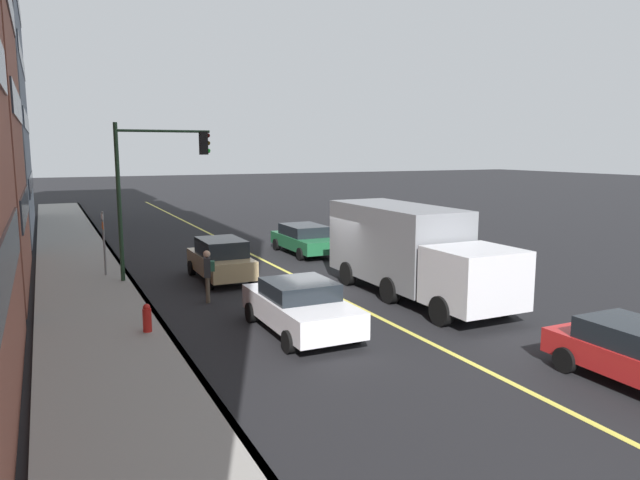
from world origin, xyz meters
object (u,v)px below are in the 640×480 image
at_px(fire_hydrant, 147,321).
at_px(car_tan, 221,259).
at_px(pedestrian_with_backpack, 208,272).
at_px(street_sign_post, 104,239).
at_px(traffic_light_mast, 153,175).
at_px(car_white, 300,306).
at_px(truck_gray, 410,249).
at_px(car_green, 305,239).

bearing_deg(fire_hydrant, car_tan, -32.14).
relative_size(pedestrian_with_backpack, street_sign_post, 0.66).
bearing_deg(pedestrian_with_backpack, traffic_light_mast, 13.77).
xyz_separation_m(car_white, street_sign_post, (9.72, 4.30, 0.84)).
height_order(truck_gray, pedestrian_with_backpack, truck_gray).
xyz_separation_m(street_sign_post, fire_hydrant, (-8.33, -0.31, -1.13)).
bearing_deg(car_tan, fire_hydrant, 147.86).
distance_m(truck_gray, traffic_light_mast, 10.15).
xyz_separation_m(pedestrian_with_backpack, traffic_light_mast, (4.01, 0.98, 3.11)).
bearing_deg(truck_gray, street_sign_post, 51.21).
bearing_deg(truck_gray, pedestrian_with_backpack, 71.65).
xyz_separation_m(car_white, traffic_light_mast, (8.36, 2.49, 3.41)).
distance_m(car_tan, car_white, 7.46).
distance_m(car_tan, traffic_light_mast, 4.14).
bearing_deg(car_white, car_tan, 1.38).
bearing_deg(car_green, pedestrian_with_backpack, 136.64).
distance_m(car_tan, truck_gray, 7.57).
bearing_deg(pedestrian_with_backpack, fire_hydrant, 139.88).
xyz_separation_m(car_green, fire_hydrant, (-10.12, 9.26, -0.28)).
xyz_separation_m(pedestrian_with_backpack, street_sign_post, (5.38, 2.79, 0.55)).
bearing_deg(traffic_light_mast, car_green, -67.85).
distance_m(pedestrian_with_backpack, fire_hydrant, 3.90).
relative_size(car_tan, car_white, 0.93).
height_order(car_white, street_sign_post, street_sign_post).
bearing_deg(car_tan, street_sign_post, 61.19).
relative_size(car_green, truck_gray, 0.56).
xyz_separation_m(pedestrian_with_backpack, fire_hydrant, (-2.95, 2.49, -0.58)).
relative_size(car_green, pedestrian_with_backpack, 2.65).
bearing_deg(street_sign_post, car_tan, -118.81).
relative_size(car_green, fire_hydrant, 5.01).
height_order(pedestrian_with_backpack, fire_hydrant, pedestrian_with_backpack).
bearing_deg(traffic_light_mast, pedestrian_with_backpack, -166.23).
relative_size(car_white, car_green, 0.96).
bearing_deg(car_white, fire_hydrant, 70.77).
bearing_deg(car_white, car_green, -24.57).
distance_m(car_tan, car_green, 6.79).
bearing_deg(car_green, car_tan, 126.67).
bearing_deg(truck_gray, car_white, 112.61).
bearing_deg(car_tan, car_green, -53.33).
distance_m(street_sign_post, fire_hydrant, 8.41).
distance_m(car_green, traffic_light_mast, 9.04).
distance_m(truck_gray, pedestrian_with_backpack, 7.03).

